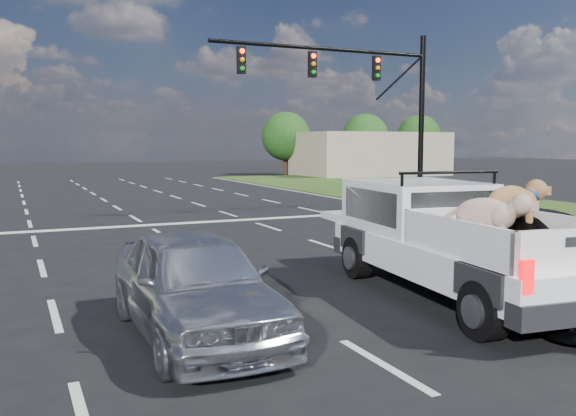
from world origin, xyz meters
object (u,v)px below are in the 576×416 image
traffic_signal (372,91)px  pickup_truck (449,237)px  silver_sedan (195,284)px  black_coupe (539,258)px

traffic_signal → pickup_truck: traffic_signal is taller
pickup_truck → silver_sedan: size_ratio=1.39×
pickup_truck → traffic_signal: bearing=69.8°
silver_sedan → black_coupe: (5.77, -0.69, 0.02)m
silver_sedan → black_coupe: size_ratio=0.82×
pickup_truck → black_coupe: (1.03, -1.07, -0.27)m
traffic_signal → silver_sedan: (-10.71, -12.41, -3.98)m
traffic_signal → black_coupe: (-4.94, -13.10, -3.96)m
black_coupe → silver_sedan: bearing=-169.1°
pickup_truck → silver_sedan: pickup_truck is taller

